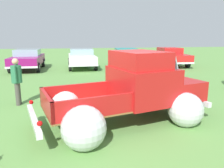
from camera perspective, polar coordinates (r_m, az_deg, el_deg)
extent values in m
plane|color=#609347|center=(6.13, 2.25, -9.84)|extent=(80.00, 80.00, 0.00)
cylinder|color=black|center=(7.44, 9.10, -2.93)|extent=(0.79, 0.40, 0.76)
cylinder|color=silver|center=(7.44, 9.10, -2.93)|extent=(0.39, 0.31, 0.34)
cylinder|color=black|center=(6.15, 18.32, -6.64)|extent=(0.79, 0.40, 0.76)
cylinder|color=silver|center=(6.15, 18.32, -6.64)|extent=(0.39, 0.31, 0.34)
cylinder|color=black|center=(6.34, -12.41, -5.73)|extent=(0.79, 0.40, 0.76)
cylinder|color=silver|center=(6.34, -12.41, -5.73)|extent=(0.39, 0.31, 0.34)
cylinder|color=black|center=(4.76, -7.51, -11.68)|extent=(0.79, 0.40, 0.76)
cylinder|color=silver|center=(4.76, -7.51, -11.68)|extent=(0.39, 0.31, 0.34)
sphere|color=silver|center=(6.37, -12.53, -5.09)|extent=(1.16, 1.16, 0.96)
sphere|color=silver|center=(4.70, -7.34, -11.24)|extent=(1.16, 1.16, 0.96)
cube|color=olive|center=(5.59, -6.41, -6.22)|extent=(2.36, 1.99, 0.04)
cube|color=red|center=(6.20, -8.67, -2.24)|extent=(2.01, 0.57, 0.50)
cube|color=red|center=(4.87, -3.65, -6.13)|extent=(2.01, 0.57, 0.50)
cube|color=red|center=(5.90, 2.61, -2.84)|extent=(0.45, 1.51, 0.50)
cube|color=red|center=(5.31, -16.61, -5.08)|extent=(0.45, 1.51, 0.50)
cube|color=red|center=(6.16, 7.69, -0.16)|extent=(1.81, 2.00, 0.95)
cube|color=red|center=(5.99, 7.08, 6.31)|extent=(1.48, 1.77, 0.45)
cube|color=#8CADB7|center=(6.36, 12.02, 6.29)|extent=(0.49, 1.45, 0.38)
cube|color=red|center=(6.82, 15.07, -0.99)|extent=(1.60, 1.87, 0.55)
sphere|color=silver|center=(7.45, 8.98, -2.58)|extent=(1.11, 1.11, 0.92)
sphere|color=silver|center=(6.12, 18.54, -6.36)|extent=(1.11, 1.11, 0.92)
cube|color=silver|center=(5.37, -19.65, -8.57)|extent=(0.59, 1.95, 0.14)
cube|color=silver|center=(7.25, 18.19, -3.13)|extent=(0.59, 1.95, 0.14)
sphere|color=red|center=(6.07, -20.19, -4.45)|extent=(0.13, 0.13, 0.11)
sphere|color=red|center=(4.58, -18.24, -9.71)|extent=(0.13, 0.13, 0.11)
cylinder|color=black|center=(15.21, -18.59, 4.10)|extent=(0.21, 0.66, 0.66)
cylinder|color=silver|center=(15.21, -18.59, 4.10)|extent=(0.22, 0.30, 0.30)
cylinder|color=black|center=(15.55, -24.93, 3.76)|extent=(0.21, 0.66, 0.66)
cylinder|color=silver|center=(15.55, -24.93, 3.76)|extent=(0.22, 0.30, 0.30)
cylinder|color=black|center=(17.98, -17.40, 5.33)|extent=(0.21, 0.66, 0.66)
cylinder|color=silver|center=(17.98, -17.40, 5.33)|extent=(0.22, 0.30, 0.30)
cylinder|color=black|center=(18.26, -22.81, 5.03)|extent=(0.21, 0.66, 0.66)
cylinder|color=silver|center=(18.26, -22.81, 5.03)|extent=(0.22, 0.30, 0.30)
cube|color=#8C1466|center=(16.69, -20.99, 5.89)|extent=(1.93, 4.42, 0.55)
cube|color=#8CADB7|center=(16.82, -21.02, 7.64)|extent=(1.64, 1.87, 0.45)
cube|color=silver|center=(18.82, -19.79, 5.82)|extent=(1.91, 0.13, 0.12)
cube|color=silver|center=(14.62, -22.38, 3.99)|extent=(1.91, 0.13, 0.12)
cylinder|color=black|center=(15.32, -4.23, 4.75)|extent=(0.20, 0.66, 0.66)
cylinder|color=silver|center=(15.32, -4.23, 4.75)|extent=(0.21, 0.30, 0.30)
cylinder|color=black|center=(15.21, -10.81, 4.52)|extent=(0.20, 0.66, 0.66)
cylinder|color=silver|center=(15.21, -10.81, 4.52)|extent=(0.21, 0.30, 0.30)
cylinder|color=black|center=(17.94, -5.29, 5.82)|extent=(0.20, 0.66, 0.66)
cylinder|color=silver|center=(17.94, -5.29, 5.82)|extent=(0.21, 0.30, 0.30)
cylinder|color=black|center=(17.85, -10.91, 5.62)|extent=(0.20, 0.66, 0.66)
cylinder|color=silver|center=(17.85, -10.91, 5.62)|extent=(0.21, 0.30, 0.30)
cube|color=silver|center=(16.52, -7.86, 6.52)|extent=(1.89, 4.16, 0.55)
cube|color=#8CADB7|center=(16.64, -7.95, 8.29)|extent=(1.64, 1.75, 0.45)
cube|color=silver|center=(18.56, -8.24, 6.33)|extent=(1.93, 0.11, 0.12)
cube|color=silver|center=(14.52, -7.33, 4.76)|extent=(1.93, 0.11, 0.12)
cylinder|color=black|center=(15.77, 7.45, 4.89)|extent=(0.27, 0.68, 0.66)
cylinder|color=silver|center=(15.77, 7.45, 4.89)|extent=(0.24, 0.32, 0.30)
cylinder|color=black|center=(15.49, 1.41, 4.86)|extent=(0.27, 0.68, 0.66)
cylinder|color=silver|center=(15.49, 1.41, 4.86)|extent=(0.24, 0.32, 0.30)
cylinder|color=black|center=(18.45, 5.59, 5.99)|extent=(0.27, 0.68, 0.66)
cylinder|color=silver|center=(18.45, 5.59, 5.99)|extent=(0.24, 0.32, 0.30)
cylinder|color=black|center=(18.21, 0.41, 5.96)|extent=(0.27, 0.68, 0.66)
cylinder|color=silver|center=(18.21, 0.41, 5.96)|extent=(0.24, 0.32, 0.30)
cube|color=teal|center=(16.92, 3.70, 6.74)|extent=(2.25, 4.48, 0.55)
cube|color=teal|center=(17.05, 3.63, 8.47)|extent=(1.74, 1.97, 0.45)
cube|color=silver|center=(19.02, 2.71, 6.58)|extent=(1.85, 0.30, 0.12)
cube|color=silver|center=(14.87, 4.94, 4.99)|extent=(1.85, 0.30, 0.12)
cylinder|color=black|center=(17.60, 19.03, 5.09)|extent=(0.25, 0.67, 0.66)
cylinder|color=silver|center=(17.60, 19.03, 5.09)|extent=(0.23, 0.31, 0.30)
cylinder|color=black|center=(16.94, 13.94, 5.14)|extent=(0.25, 0.67, 0.66)
cylinder|color=silver|center=(16.94, 13.94, 5.14)|extent=(0.23, 0.31, 0.30)
cylinder|color=black|center=(20.30, 15.39, 6.17)|extent=(0.25, 0.67, 0.66)
cylinder|color=silver|center=(20.30, 15.39, 6.17)|extent=(0.23, 0.31, 0.30)
cylinder|color=black|center=(19.73, 10.89, 6.22)|extent=(0.25, 0.67, 0.66)
cylinder|color=silver|center=(19.73, 10.89, 6.22)|extent=(0.23, 0.31, 0.30)
cube|color=red|center=(18.58, 14.79, 6.85)|extent=(2.15, 4.77, 0.55)
cube|color=red|center=(18.72, 14.66, 8.43)|extent=(1.69, 2.07, 0.45)
cube|color=silver|center=(20.73, 12.43, 6.77)|extent=(1.85, 0.25, 0.12)
cube|color=silver|center=(16.52, 17.65, 5.17)|extent=(1.85, 0.25, 0.12)
cylinder|color=#4C4742|center=(8.11, -23.24, -2.47)|extent=(0.15, 0.15, 0.78)
cylinder|color=#4C4742|center=(8.27, -23.05, -2.18)|extent=(0.15, 0.15, 0.78)
cylinder|color=#2D724C|center=(8.06, -23.54, 2.36)|extent=(0.35, 0.35, 0.58)
cylinder|color=#2D724C|center=(7.84, -23.84, 2.30)|extent=(0.09, 0.09, 0.55)
cylinder|color=#2D724C|center=(8.27, -23.30, 2.81)|extent=(0.09, 0.09, 0.55)
sphere|color=#DBAD84|center=(8.00, -23.80, 5.36)|extent=(0.22, 0.22, 0.21)
cube|color=black|center=(9.64, 13.39, -1.86)|extent=(0.36, 0.36, 0.03)
cone|color=orange|center=(9.57, 13.48, -0.03)|extent=(0.28, 0.28, 0.60)
cylinder|color=white|center=(9.56, 13.51, 0.49)|extent=(0.17, 0.17, 0.08)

